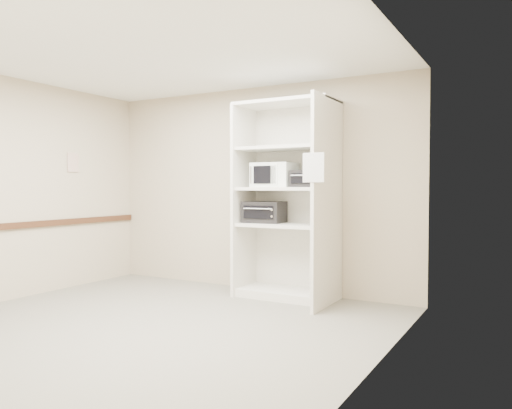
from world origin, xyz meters
The scene contains 12 objects.
floor centered at (0.00, 0.00, 0.00)m, with size 4.50×4.00×0.01m, color slate.
ceiling centered at (0.00, 0.00, 2.70)m, with size 4.50×4.00×0.01m, color white.
wall_back centered at (0.00, 2.00, 1.35)m, with size 4.50×0.02×2.70m, color tan.
wall_left centered at (-2.25, 0.00, 1.35)m, with size 0.02×4.00×2.70m, color tan.
wall_right centered at (2.25, 0.00, 1.35)m, with size 0.02×4.00×2.70m, color tan.
shelving_unit centered at (0.67, 1.70, 1.13)m, with size 1.24×0.92×2.42m.
microwave centered at (0.44, 1.72, 1.52)m, with size 0.51×0.38×0.30m, color white.
toaster_oven_upper centered at (0.89, 1.70, 1.47)m, with size 0.35×0.26×0.20m, color black.
toaster_oven_lower centered at (0.31, 1.71, 1.05)m, with size 0.48×0.37×0.27m, color black.
paper_sign centered at (1.24, 1.07, 1.58)m, with size 0.24×0.01×0.31m, color white.
chair_rail centered at (-2.23, 0.00, 0.90)m, with size 0.04×3.98×0.08m, color #3F2213.
wall_poster centered at (-2.24, 0.90, 1.71)m, with size 0.01×0.19×0.26m, color silver.
Camera 1 is at (3.30, -3.84, 1.37)m, focal length 35.00 mm.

